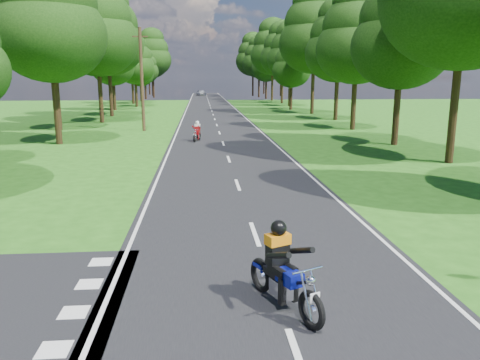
{
  "coord_description": "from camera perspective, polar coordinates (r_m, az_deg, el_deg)",
  "views": [
    {
      "loc": [
        -1.42,
        -10.15,
        4.23
      ],
      "look_at": [
        -0.24,
        4.0,
        1.1
      ],
      "focal_mm": 35.0,
      "sensor_mm": 36.0,
      "label": 1
    }
  ],
  "objects": [
    {
      "name": "telegraph_pole",
      "position": [
        38.42,
        -11.88,
        11.93
      ],
      "size": [
        1.2,
        0.26,
        8.0
      ],
      "color": "#382616",
      "rests_on": "ground"
    },
    {
      "name": "ground",
      "position": [
        11.09,
        3.01,
        -10.01
      ],
      "size": [
        160.0,
        160.0,
        0.0
      ],
      "primitive_type": "plane",
      "color": "#235A14",
      "rests_on": "ground"
    },
    {
      "name": "rider_near_blue",
      "position": [
        8.72,
        5.46,
        -10.45
      ],
      "size": [
        1.41,
        2.08,
        1.65
      ],
      "primitive_type": null,
      "rotation": [
        0.0,
        0.0,
        0.42
      ],
      "color": "navy",
      "rests_on": "main_road"
    },
    {
      "name": "main_road",
      "position": [
        60.32,
        -3.45,
        8.39
      ],
      "size": [
        7.0,
        140.0,
        0.02
      ],
      "primitive_type": "cube",
      "color": "black",
      "rests_on": "ground"
    },
    {
      "name": "treeline",
      "position": [
        70.39,
        -2.55,
        15.69
      ],
      "size": [
        40.0,
        115.35,
        14.78
      ],
      "color": "black",
      "rests_on": "ground"
    },
    {
      "name": "rider_far_red",
      "position": [
        31.73,
        -5.28,
        5.98
      ],
      "size": [
        0.88,
        1.7,
        1.35
      ],
      "primitive_type": null,
      "rotation": [
        0.0,
        0.0,
        -0.22
      ],
      "color": "#AE0D11",
      "rests_on": "main_road"
    },
    {
      "name": "road_markings",
      "position": [
        58.44,
        -3.54,
        8.27
      ],
      "size": [
        7.4,
        140.0,
        0.01
      ],
      "color": "silver",
      "rests_on": "main_road"
    },
    {
      "name": "distant_car",
      "position": [
        111.05,
        -4.78,
        10.55
      ],
      "size": [
        2.58,
        4.12,
        1.31
      ],
      "primitive_type": "imported",
      "rotation": [
        0.0,
        0.0,
        0.29
      ],
      "color": "#B2B6BA",
      "rests_on": "main_road"
    }
  ]
}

